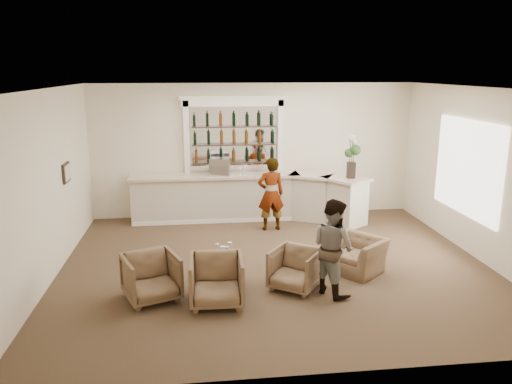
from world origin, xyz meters
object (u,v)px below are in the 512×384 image
Objects in this scene: cocktail_table at (225,269)px; sommelier at (271,194)px; armchair_left at (151,277)px; flower_vase at (352,154)px; bar_counter at (250,197)px; guest at (333,247)px; armchair_right at (295,269)px; espresso_machine at (220,167)px; armchair_far at (355,254)px; armchair_center at (217,280)px.

cocktail_table is 0.39× the size of sommelier.
flower_vase reaches higher than armchair_left.
bar_counter is 4.38m from guest.
bar_counter is 4.06m from armchair_right.
espresso_machine is at bearing 167.19° from flower_vase.
armchair_right is 4.14m from flower_vase.
armchair_left is at bearing -118.16° from armchair_far.
armchair_right is at bearing -17.65° from cocktail_table.
sommelier is at bearing 124.60° from armchair_right.
flower_vase is (0.73, 2.75, 1.39)m from armchair_far.
armchair_far is (0.67, 0.86, -0.49)m from guest.
flower_vase is (3.32, 3.79, 1.31)m from armchair_center.
espresso_machine is at bearing 140.16° from armchair_right.
bar_counter is 0.95m from sommelier.
cocktail_table is at bearing -102.70° from bar_counter.
flower_vase is at bearing -15.92° from bar_counter.
espresso_machine reaches higher than armchair_center.
armchair_center is (-1.91, -0.17, -0.41)m from guest.
espresso_machine is at bearing 88.17° from cocktail_table.
cocktail_table is 0.41× the size of guest.
armchair_left is 1.79× the size of espresso_machine.
armchair_far is (1.24, 0.62, -0.03)m from armchair_right.
sommelier reaches higher than armchair_far.
bar_counter is at bearing 78.90° from armchair_center.
bar_counter is at bearing 164.94° from armchair_far.
armchair_center is 0.86× the size of flower_vase.
guest reaches higher than armchair_left.
bar_counter is 4.65m from armchair_left.
guest is 2.09× the size of armchair_right.
espresso_machine is (-1.05, 4.07, 0.99)m from armchair_right.
armchair_right reaches higher than cocktail_table.
espresso_machine is (1.32, 4.20, 0.97)m from armchair_left.
guest is (0.51, -3.46, -0.04)m from sommelier.
cocktail_table is 0.77× the size of armchair_center.
espresso_machine is (-1.62, 4.30, 0.54)m from guest.
flower_vase is at bearing 179.35° from sommelier.
guest reaches higher than armchair_far.
flower_vase reaches higher than bar_counter.
espresso_machine is at bearing -7.67° from guest.
armchair_center reaches higher than armchair_far.
armchair_right is (-0.06, -3.22, -0.50)m from sommelier.
armchair_center is at bearing -36.30° from armchair_left.
cocktail_table is 0.66× the size of flower_vase.
armchair_far is at bearing -65.06° from bar_counter.
sommelier is at bearing 32.53° from armchair_left.
sommelier is 1.73× the size of armchair_far.
cocktail_table is at bearing -136.30° from flower_vase.
guest is at bearing -19.34° from cocktail_table.
guest is 1.87× the size of armchair_center.
armchair_far is 2.09× the size of espresso_machine.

